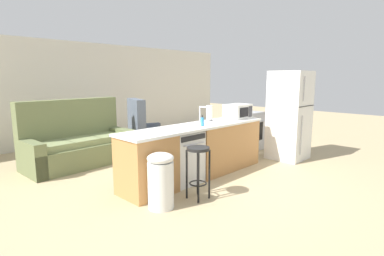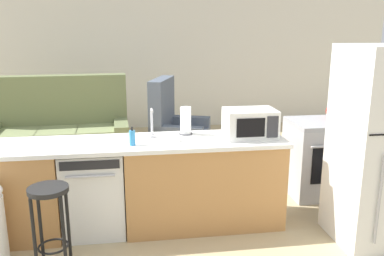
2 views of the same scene
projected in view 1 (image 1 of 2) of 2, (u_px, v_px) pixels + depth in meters
name	position (u px, v px, depth m)	size (l,w,h in m)	color
ground_plane	(191.00, 178.00, 5.08)	(24.00, 24.00, 0.00)	tan
wall_back	(87.00, 92.00, 7.96)	(10.00, 0.06, 2.60)	silver
kitchen_counter	(201.00, 152.00, 5.18)	(2.94, 0.66, 0.90)	#B77F47
dishwasher	(180.00, 157.00, 4.83)	(0.58, 0.61, 0.84)	silver
stove_range	(244.00, 131.00, 7.04)	(0.76, 0.68, 0.90)	#B7B7BC
refrigerator	(289.00, 116.00, 6.21)	(0.72, 0.73, 1.82)	white
microwave	(238.00, 111.00, 5.81)	(0.50, 0.37, 0.28)	white
sink_faucet	(200.00, 116.00, 5.20)	(0.07, 0.18, 0.30)	silver
paper_towel_roll	(209.00, 113.00, 5.51)	(0.14, 0.14, 0.28)	#4C4C51
soap_bottle	(202.00, 122.00, 4.92)	(0.06, 0.06, 0.18)	#338CCC
kettle	(245.00, 107.00, 7.16)	(0.21, 0.17, 0.19)	red
bar_stool	(198.00, 162.00, 4.15)	(0.32, 0.32, 0.74)	black
trash_bin	(161.00, 180.00, 3.87)	(0.35, 0.35, 0.74)	white
couch	(77.00, 144.00, 5.87)	(2.04, 0.99, 1.27)	#667047
armchair	(145.00, 134.00, 7.15)	(1.03, 1.06, 1.20)	#515B6B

